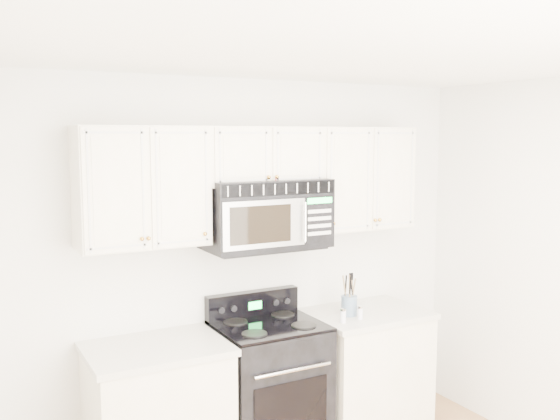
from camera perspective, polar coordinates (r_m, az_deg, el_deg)
room at (r=3.05m, az=11.96°, el=-10.69°), size 3.51×3.51×2.61m
base_cabinet_right at (r=4.87m, az=7.77°, el=-14.72°), size 0.86×0.65×0.92m
range at (r=4.47m, az=-1.00°, el=-15.91°), size 0.70×0.64×1.10m
upper_cabinets at (r=4.25m, az=-1.84°, el=3.09°), size 2.44×0.37×0.75m
microwave at (r=4.23m, az=-1.30°, el=-0.33°), size 0.84×0.47×0.47m
utensil_crock at (r=4.57m, az=6.35°, el=-8.56°), size 0.12×0.12×0.31m
shaker_salt at (r=4.40m, az=5.79°, el=-9.57°), size 0.04×0.04×0.10m
shaker_pepper at (r=4.49m, az=7.34°, el=-9.28°), size 0.04×0.04×0.09m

